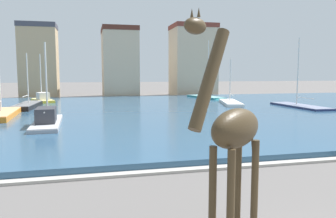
# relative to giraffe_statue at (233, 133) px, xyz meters

# --- Properties ---
(harbor_water) EXTENTS (82.12, 41.05, 0.39)m
(harbor_water) POSITION_rel_giraffe_statue_xyz_m (1.71, 26.79, -2.54)
(harbor_water) COLOR #2D5170
(harbor_water) RESTS_ON ground
(quay_edge_coping) EXTENTS (82.12, 0.50, 0.12)m
(quay_edge_coping) POSITION_rel_giraffe_statue_xyz_m (1.71, 6.02, -2.68)
(quay_edge_coping) COLOR #ADA89E
(quay_edge_coping) RESTS_ON ground
(giraffe_statue) EXTENTS (2.69, 2.22, 5.37)m
(giraffe_statue) POSITION_rel_giraffe_statue_xyz_m (0.00, 0.00, 0.00)
(giraffe_statue) COLOR #42331E
(giraffe_statue) RESTS_ON ground
(sailboat_navy) EXTENTS (2.43, 9.67, 8.04)m
(sailboat_navy) POSITION_rel_giraffe_statue_xyz_m (19.51, 25.70, -2.41)
(sailboat_navy) COLOR navy
(sailboat_navy) RESTS_ON ground
(sailboat_white) EXTENTS (4.15, 9.25, 5.92)m
(sailboat_white) POSITION_rel_giraffe_statue_xyz_m (13.71, 30.76, -2.36)
(sailboat_white) COLOR white
(sailboat_white) RESTS_ON ground
(sailboat_orange) EXTENTS (2.72, 9.04, 7.20)m
(sailboat_orange) POSITION_rel_giraffe_statue_xyz_m (-10.75, 24.28, -2.29)
(sailboat_orange) COLOR orange
(sailboat_orange) RESTS_ON ground
(sailboat_grey) EXTENTS (2.11, 8.71, 6.39)m
(sailboat_grey) POSITION_rel_giraffe_statue_xyz_m (-6.27, 18.54, -2.19)
(sailboat_grey) COLOR #939399
(sailboat_grey) RESTS_ON ground
(sailboat_yellow) EXTENTS (3.91, 6.87, 6.63)m
(sailboat_yellow) POSITION_rel_giraffe_statue_xyz_m (-9.37, 39.12, -2.20)
(sailboat_yellow) COLOR gold
(sailboat_yellow) RESTS_ON ground
(sailboat_teal) EXTENTS (3.97, 9.27, 8.98)m
(sailboat_teal) POSITION_rel_giraffe_statue_xyz_m (14.29, 39.62, -2.38)
(sailboat_teal) COLOR teal
(sailboat_teal) RESTS_ON ground
(sailboat_black) EXTENTS (2.16, 8.64, 6.31)m
(sailboat_black) POSITION_rel_giraffe_statue_xyz_m (-9.71, 31.73, -2.28)
(sailboat_black) COLOR black
(sailboat_black) RESTS_ON ground
(townhouse_end_terrace) EXTENTS (5.96, 5.43, 12.20)m
(townhouse_end_terrace) POSITION_rel_giraffe_statue_xyz_m (-11.15, 51.27, 3.37)
(townhouse_end_terrace) COLOR tan
(townhouse_end_terrace) RESTS_ON ground
(townhouse_corner_house) EXTENTS (6.03, 7.94, 11.95)m
(townhouse_corner_house) POSITION_rel_giraffe_statue_xyz_m (2.11, 51.41, 3.25)
(townhouse_corner_house) COLOR #C6B293
(townhouse_corner_house) RESTS_ON ground
(townhouse_tall_gabled) EXTENTS (7.82, 6.70, 12.99)m
(townhouse_tall_gabled) POSITION_rel_giraffe_statue_xyz_m (15.62, 51.71, 3.77)
(townhouse_tall_gabled) COLOR #C6B293
(townhouse_tall_gabled) RESTS_ON ground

